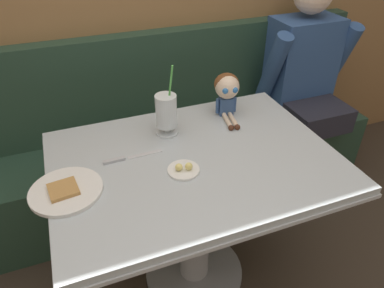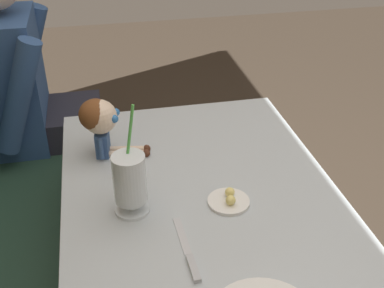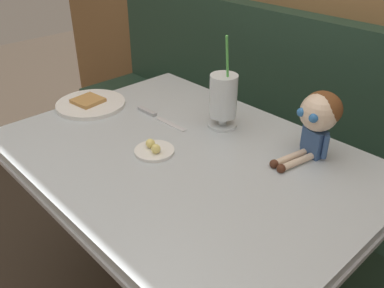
{
  "view_description": "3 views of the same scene",
  "coord_description": "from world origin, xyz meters",
  "px_view_note": "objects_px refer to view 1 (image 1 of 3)",
  "views": [
    {
      "loc": [
        -0.41,
        -0.86,
        1.58
      ],
      "look_at": [
        -0.01,
        0.19,
        0.8
      ],
      "focal_mm": 33.46,
      "sensor_mm": 36.0,
      "label": 1
    },
    {
      "loc": [
        -1.1,
        0.44,
        1.6
      ],
      "look_at": [
        0.1,
        0.19,
        0.84
      ],
      "focal_mm": 45.05,
      "sensor_mm": 36.0,
      "label": 2
    },
    {
      "loc": [
        0.78,
        -0.53,
        1.39
      ],
      "look_at": [
        0.02,
        0.19,
        0.78
      ],
      "focal_mm": 38.99,
      "sensor_mm": 36.0,
      "label": 3
    }
  ],
  "objects_px": {
    "milkshake_glass": "(166,113)",
    "seated_doll": "(227,89)",
    "toast_plate": "(66,191)",
    "butter_saucer": "(184,169)",
    "butter_knife": "(123,159)",
    "diner_patron": "(304,69)"
  },
  "relations": [
    {
      "from": "butter_saucer",
      "to": "butter_knife",
      "type": "relative_size",
      "value": 0.51
    },
    {
      "from": "butter_saucer",
      "to": "butter_knife",
      "type": "distance_m",
      "value": 0.25
    },
    {
      "from": "butter_knife",
      "to": "diner_patron",
      "type": "distance_m",
      "value": 1.29
    },
    {
      "from": "milkshake_glass",
      "to": "seated_doll",
      "type": "relative_size",
      "value": 1.39
    },
    {
      "from": "butter_saucer",
      "to": "diner_patron",
      "type": "xyz_separation_m",
      "value": [
        0.99,
        0.64,
        -0.01
      ]
    },
    {
      "from": "butter_saucer",
      "to": "diner_patron",
      "type": "distance_m",
      "value": 1.18
    },
    {
      "from": "seated_doll",
      "to": "milkshake_glass",
      "type": "bearing_deg",
      "value": -168.72
    },
    {
      "from": "toast_plate",
      "to": "seated_doll",
      "type": "relative_size",
      "value": 1.1
    },
    {
      "from": "toast_plate",
      "to": "milkshake_glass",
      "type": "bearing_deg",
      "value": 28.03
    },
    {
      "from": "diner_patron",
      "to": "milkshake_glass",
      "type": "bearing_deg",
      "value": -158.94
    },
    {
      "from": "toast_plate",
      "to": "milkshake_glass",
      "type": "xyz_separation_m",
      "value": [
        0.44,
        0.23,
        0.09
      ]
    },
    {
      "from": "toast_plate",
      "to": "seated_doll",
      "type": "height_order",
      "value": "seated_doll"
    },
    {
      "from": "butter_saucer",
      "to": "seated_doll",
      "type": "xyz_separation_m",
      "value": [
        0.33,
        0.33,
        0.12
      ]
    },
    {
      "from": "butter_saucer",
      "to": "butter_knife",
      "type": "height_order",
      "value": "butter_saucer"
    },
    {
      "from": "toast_plate",
      "to": "seated_doll",
      "type": "xyz_separation_m",
      "value": [
        0.75,
        0.3,
        0.12
      ]
    },
    {
      "from": "diner_patron",
      "to": "toast_plate",
      "type": "bearing_deg",
      "value": -156.68
    },
    {
      "from": "seated_doll",
      "to": "butter_knife",
      "type": "bearing_deg",
      "value": -161.09
    },
    {
      "from": "seated_doll",
      "to": "butter_saucer",
      "type": "bearing_deg",
      "value": -134.81
    },
    {
      "from": "toast_plate",
      "to": "milkshake_glass",
      "type": "distance_m",
      "value": 0.51
    },
    {
      "from": "toast_plate",
      "to": "butter_knife",
      "type": "xyz_separation_m",
      "value": [
        0.22,
        0.12,
        -0.0
      ]
    },
    {
      "from": "toast_plate",
      "to": "milkshake_glass",
      "type": "height_order",
      "value": "milkshake_glass"
    },
    {
      "from": "toast_plate",
      "to": "butter_saucer",
      "type": "bearing_deg",
      "value": -5.04
    }
  ]
}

